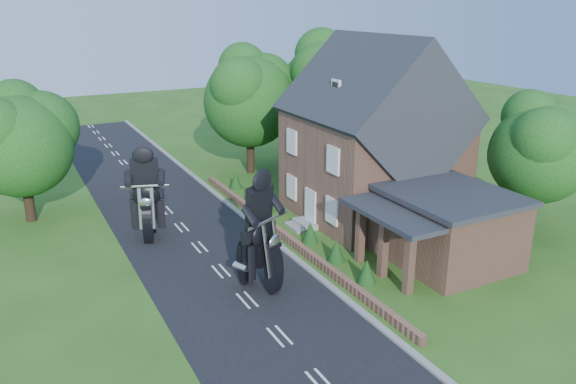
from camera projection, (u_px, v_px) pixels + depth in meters
name	position (u px, v px, depth m)	size (l,w,h in m)	color
ground	(247.00, 300.00, 23.33)	(120.00, 120.00, 0.00)	#2A5718
road	(247.00, 300.00, 23.33)	(7.00, 80.00, 0.02)	black
kerb	(322.00, 280.00, 24.91)	(0.30, 80.00, 0.12)	gray
garden_wall	(284.00, 235.00, 29.35)	(0.30, 22.00, 0.40)	#98644D
house	(374.00, 141.00, 31.58)	(9.54, 8.64, 10.24)	#98644D
annex	(445.00, 226.00, 26.42)	(7.05, 5.94, 3.44)	#98644D
tree_annex_side	(544.00, 145.00, 29.42)	(5.64, 5.20, 7.48)	black
tree_house_right	(428.00, 110.00, 36.21)	(6.51, 6.00, 8.40)	black
tree_behind_house	(334.00, 82.00, 41.11)	(7.81, 7.20, 10.08)	black
tree_behind_left	(254.00, 93.00, 39.46)	(6.94, 6.40, 9.16)	black
tree_far_road	(26.00, 136.00, 30.63)	(6.08, 5.60, 7.84)	black
shrub_a	(367.00, 271.00, 24.64)	(0.90, 0.90, 1.10)	#123912
shrub_b	(336.00, 250.00, 26.74)	(0.90, 0.90, 1.10)	#123912
shrub_c	(310.00, 232.00, 28.84)	(0.90, 0.90, 1.10)	#123912
shrub_d	(268.00, 203.00, 33.04)	(0.90, 0.90, 1.10)	#123912
shrub_e	(251.00, 191.00, 35.14)	(0.90, 0.90, 1.10)	#123912
shrub_f	(236.00, 181.00, 37.24)	(0.90, 0.90, 1.10)	#123912
motorcycle_lead	(260.00, 271.00, 24.06)	(0.44, 1.74, 1.62)	black
motorcycle_follow	(149.00, 225.00, 29.25)	(0.41, 1.60, 1.49)	black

